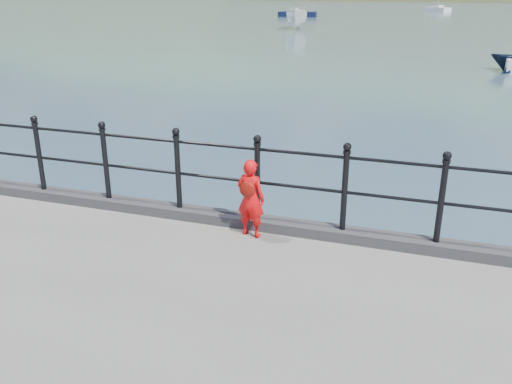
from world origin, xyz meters
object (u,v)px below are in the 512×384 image
(railing, at_px, (216,168))
(sailboat_left, at_px, (297,14))
(sailboat_deep, at_px, (438,9))
(child, at_px, (251,198))
(launch_white, at_px, (297,18))

(railing, distance_m, sailboat_left, 73.91)
(sailboat_left, bearing_deg, railing, -82.00)
(sailboat_deep, distance_m, sailboat_left, 30.46)
(sailboat_deep, height_order, sailboat_left, sailboat_deep)
(railing, xyz_separation_m, child, (0.60, -0.28, -0.27))
(sailboat_left, bearing_deg, sailboat_deep, 46.95)
(railing, bearing_deg, sailboat_left, 103.53)
(launch_white, bearing_deg, sailboat_left, 94.45)
(child, bearing_deg, sailboat_deep, -81.72)
(sailboat_deep, bearing_deg, sailboat_left, -76.45)
(railing, height_order, sailboat_left, sailboat_left)
(railing, relative_size, child, 16.72)
(launch_white, bearing_deg, railing, -86.70)
(child, xyz_separation_m, launch_white, (-12.13, 49.58, -0.49))
(child, height_order, sailboat_left, sailboat_left)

